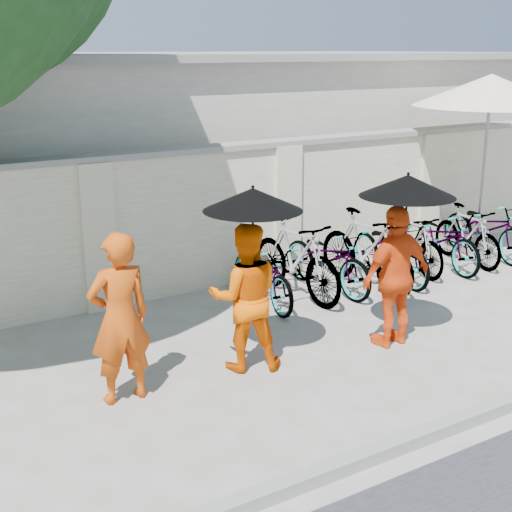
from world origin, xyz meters
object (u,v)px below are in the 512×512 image
monk_center (245,297)px  patio_umbrella (491,92)px  monk_right (396,276)px  monk_left (120,318)px

monk_center → patio_umbrella: patio_umbrella is taller
monk_center → patio_umbrella: size_ratio=0.49×
monk_center → monk_right: monk_right is taller
monk_left → monk_right: (3.27, -0.37, -0.02)m
patio_umbrella → monk_right: bearing=-150.6°
monk_left → monk_right: 3.29m
monk_right → monk_center: bearing=-14.3°
monk_left → patio_umbrella: 7.71m
monk_center → monk_right: 1.87m
monk_left → patio_umbrella: bearing=-165.6°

